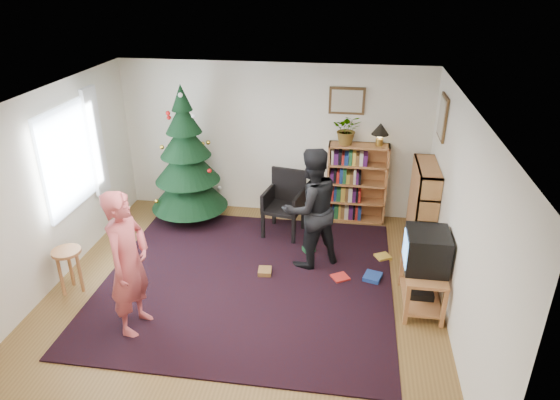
# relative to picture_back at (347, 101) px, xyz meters

# --- Properties ---
(floor) EXTENTS (5.00, 5.00, 0.00)m
(floor) POSITION_rel_picture_back_xyz_m (-1.15, -2.48, -1.95)
(floor) COLOR brown
(floor) RESTS_ON ground
(ceiling) EXTENTS (5.00, 5.00, 0.00)m
(ceiling) POSITION_rel_picture_back_xyz_m (-1.15, -2.48, 0.55)
(ceiling) COLOR white
(ceiling) RESTS_ON wall_back
(wall_back) EXTENTS (5.00, 0.02, 2.50)m
(wall_back) POSITION_rel_picture_back_xyz_m (-1.15, 0.02, -0.70)
(wall_back) COLOR silver
(wall_back) RESTS_ON floor
(wall_front) EXTENTS (5.00, 0.02, 2.50)m
(wall_front) POSITION_rel_picture_back_xyz_m (-1.15, -4.97, -0.70)
(wall_front) COLOR silver
(wall_front) RESTS_ON floor
(wall_left) EXTENTS (0.02, 5.00, 2.50)m
(wall_left) POSITION_rel_picture_back_xyz_m (-3.65, -2.48, -0.70)
(wall_left) COLOR silver
(wall_left) RESTS_ON floor
(wall_right) EXTENTS (0.02, 5.00, 2.50)m
(wall_right) POSITION_rel_picture_back_xyz_m (1.35, -2.48, -0.70)
(wall_right) COLOR silver
(wall_right) RESTS_ON floor
(rug) EXTENTS (3.80, 3.60, 0.02)m
(rug) POSITION_rel_picture_back_xyz_m (-1.15, -2.17, -1.94)
(rug) COLOR black
(rug) RESTS_ON floor
(window_pane) EXTENTS (0.04, 1.20, 1.40)m
(window_pane) POSITION_rel_picture_back_xyz_m (-3.62, -1.88, -0.45)
(window_pane) COLOR silver
(window_pane) RESTS_ON wall_left
(curtain) EXTENTS (0.06, 0.35, 1.60)m
(curtain) POSITION_rel_picture_back_xyz_m (-3.58, -1.18, -0.45)
(curtain) COLOR silver
(curtain) RESTS_ON wall_left
(picture_back) EXTENTS (0.55, 0.03, 0.42)m
(picture_back) POSITION_rel_picture_back_xyz_m (0.00, 0.00, 0.00)
(picture_back) COLOR #4C3319
(picture_back) RESTS_ON wall_back
(picture_right) EXTENTS (0.03, 0.50, 0.60)m
(picture_right) POSITION_rel_picture_back_xyz_m (1.33, -0.73, 0.00)
(picture_right) COLOR #4C3319
(picture_right) RESTS_ON wall_right
(christmas_tree) EXTENTS (1.24, 1.24, 2.25)m
(christmas_tree) POSITION_rel_picture_back_xyz_m (-2.46, -0.53, -1.01)
(christmas_tree) COLOR #3F2816
(christmas_tree) RESTS_ON rug
(bookshelf_back) EXTENTS (0.95, 0.30, 1.30)m
(bookshelf_back) POSITION_rel_picture_back_xyz_m (0.23, -0.14, -1.29)
(bookshelf_back) COLOR #A6713B
(bookshelf_back) RESTS_ON floor
(bookshelf_right) EXTENTS (0.30, 0.95, 1.30)m
(bookshelf_right) POSITION_rel_picture_back_xyz_m (1.19, -0.89, -1.29)
(bookshelf_right) COLOR #A6713B
(bookshelf_right) RESTS_ON floor
(tv_stand) EXTENTS (0.48, 0.86, 0.55)m
(tv_stand) POSITION_rel_picture_back_xyz_m (1.07, -2.35, -1.63)
(tv_stand) COLOR #A6713B
(tv_stand) RESTS_ON floor
(crt_tv) EXTENTS (0.50, 0.54, 0.47)m
(crt_tv) POSITION_rel_picture_back_xyz_m (1.07, -2.35, -1.16)
(crt_tv) COLOR black
(crt_tv) RESTS_ON tv_stand
(armchair) EXTENTS (0.65, 0.65, 1.01)m
(armchair) POSITION_rel_picture_back_xyz_m (-0.86, -0.71, -1.41)
(armchair) COLOR black
(armchair) RESTS_ON rug
(stool) EXTENTS (0.36, 0.36, 0.60)m
(stool) POSITION_rel_picture_back_xyz_m (-3.35, -2.71, -1.48)
(stool) COLOR #A6713B
(stool) RESTS_ON floor
(person_standing) EXTENTS (0.49, 0.68, 1.74)m
(person_standing) POSITION_rel_picture_back_xyz_m (-2.24, -3.27, -1.08)
(person_standing) COLOR #BA4A4D
(person_standing) RESTS_ON rug
(person_by_chair) EXTENTS (1.06, 1.01, 1.72)m
(person_by_chair) POSITION_rel_picture_back_xyz_m (-0.38, -1.60, -1.09)
(person_by_chair) COLOR black
(person_by_chair) RESTS_ON rug
(potted_plant) EXTENTS (0.44, 0.38, 0.48)m
(potted_plant) POSITION_rel_picture_back_xyz_m (0.03, -0.14, -0.41)
(potted_plant) COLOR gray
(potted_plant) RESTS_ON bookshelf_back
(table_lamp) EXTENTS (0.27, 0.27, 0.36)m
(table_lamp) POSITION_rel_picture_back_xyz_m (0.53, -0.14, -0.41)
(table_lamp) COLOR #A57F33
(table_lamp) RESTS_ON bookshelf_back
(floor_clutter) EXTENTS (1.81, 0.87, 0.08)m
(floor_clutter) POSITION_rel_picture_back_xyz_m (-0.03, -1.70, -1.91)
(floor_clutter) COLOR #A51E19
(floor_clutter) RESTS_ON rug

